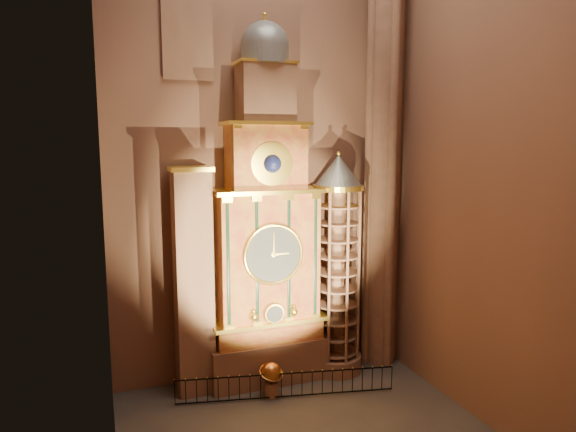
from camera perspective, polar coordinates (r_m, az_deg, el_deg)
name	(u,v)px	position (r m, az deg, el deg)	size (l,w,h in m)	color
wall_back	(259,147)	(24.19, -3.25, 7.66)	(22.00, 22.00, 0.00)	#8C624B
wall_left	(101,150)	(17.10, -20.04, 6.88)	(22.00, 22.00, 0.00)	#8C624B
wall_right	(468,148)	(22.21, 19.34, 7.14)	(22.00, 22.00, 0.00)	#8C624B
astronomical_clock	(266,242)	(23.66, -2.42, -2.89)	(5.60, 2.41, 16.70)	#8C634C
portrait_tower	(193,281)	(23.23, -10.47, -7.11)	(1.80, 1.60, 10.20)	#8C634C
stair_turret	(337,267)	(25.01, 5.47, -5.61)	(2.50, 2.50, 10.80)	#8C634C
gothic_pier	(384,147)	(25.78, 10.61, 7.58)	(2.04, 2.04, 22.00)	#8C634C
stained_glass_window	(187,18)	(23.93, -11.16, 20.79)	(2.20, 0.14, 5.20)	navy
celestial_globe	(271,376)	(23.81, -1.87, -17.39)	(1.36, 1.31, 1.59)	#8C634C
iron_railing	(287,385)	(23.81, -0.16, -18.29)	(9.46, 2.09, 1.12)	black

